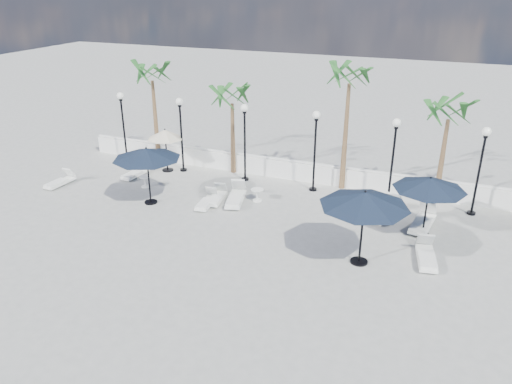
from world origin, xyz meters
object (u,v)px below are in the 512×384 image
at_px(lounger_6, 385,212).
at_px(lounger_5, 426,256).
at_px(lounger_3, 207,201).
at_px(lounger_2, 217,197).
at_px(lounger_4, 236,197).
at_px(lounger_1, 60,181).
at_px(parasol_navy_mid, 365,200).
at_px(lounger_7, 423,221).
at_px(parasol_navy_left, 146,154).
at_px(parasol_cream_small, 165,135).
at_px(parasol_navy_right, 430,184).
at_px(lounger_0, 135,173).

bearing_deg(lounger_6, lounger_5, -40.29).
bearing_deg(lounger_3, lounger_2, 64.72).
height_order(lounger_3, lounger_4, lounger_4).
height_order(lounger_1, parasol_navy_mid, parasol_navy_mid).
distance_m(lounger_2, lounger_3, 0.62).
height_order(lounger_1, lounger_7, lounger_7).
bearing_deg(lounger_5, lounger_2, 158.23).
xyz_separation_m(lounger_2, lounger_5, (9.19, -1.92, 0.03)).
relative_size(lounger_4, parasol_navy_mid, 0.69).
distance_m(lounger_3, lounger_4, 1.32).
xyz_separation_m(parasol_navy_left, parasol_navy_mid, (9.68, -1.62, 0.14)).
bearing_deg(parasol_navy_mid, lounger_3, 162.45).
bearing_deg(lounger_1, parasol_navy_left, 2.55).
relative_size(lounger_3, lounger_6, 0.78).
bearing_deg(lounger_7, lounger_1, -165.49).
height_order(lounger_3, parasol_cream_small, parasol_cream_small).
distance_m(parasol_navy_mid, parasol_navy_right, 3.53).
xyz_separation_m(lounger_5, parasol_cream_small, (-13.28, 4.46, 1.71)).
distance_m(lounger_4, lounger_7, 8.02).
distance_m(lounger_4, lounger_6, 6.52).
relative_size(lounger_4, parasol_navy_right, 0.78).
relative_size(lounger_4, lounger_6, 0.98).
height_order(lounger_0, parasol_navy_right, parasol_navy_right).
bearing_deg(lounger_6, parasol_navy_mid, -76.42).
distance_m(lounger_3, parasol_navy_right, 9.35).
height_order(lounger_5, parasol_navy_right, parasol_navy_right).
height_order(lounger_7, parasol_navy_left, parasol_navy_left).
xyz_separation_m(lounger_4, parasol_navy_mid, (6.15, -3.07, 2.19)).
bearing_deg(parasol_navy_mid, lounger_2, 157.72).
distance_m(lounger_5, parasol_navy_right, 2.80).
bearing_deg(lounger_4, parasol_navy_mid, -40.89).
height_order(lounger_2, parasol_cream_small, parasol_cream_small).
relative_size(lounger_1, parasol_navy_mid, 0.54).
bearing_deg(parasol_navy_right, lounger_3, -175.82).
bearing_deg(lounger_2, lounger_4, 5.19).
distance_m(lounger_5, parasol_navy_mid, 3.26).
bearing_deg(lounger_3, lounger_7, 2.78).
relative_size(lounger_1, lounger_5, 0.86).
xyz_separation_m(lounger_0, lounger_3, (4.95, -1.77, -0.00)).
bearing_deg(lounger_5, parasol_navy_mid, -166.88).
distance_m(lounger_5, parasol_cream_small, 14.11).
bearing_deg(lounger_5, parasol_navy_left, 166.77).
relative_size(lounger_1, parasol_navy_right, 0.61).
height_order(lounger_0, parasol_navy_mid, parasol_navy_mid).
relative_size(lounger_3, parasol_navy_right, 0.62).
relative_size(lounger_5, parasol_navy_left, 0.66).
distance_m(lounger_2, lounger_4, 0.87).
relative_size(lounger_2, lounger_5, 0.88).
height_order(lounger_2, parasol_navy_right, parasol_navy_right).
relative_size(lounger_5, lounger_7, 0.90).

